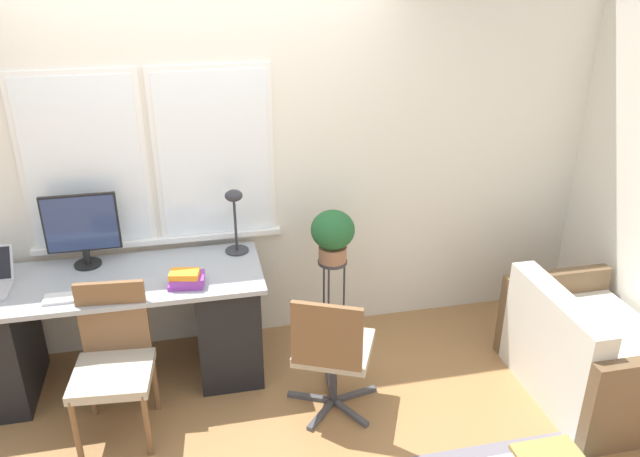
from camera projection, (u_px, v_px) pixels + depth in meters
ground_plane at (229, 398)px, 4.03m from camera, size 14.00×14.00×0.00m
wall_back_with_window at (205, 162)px, 4.17m from camera, size 9.00×0.12×2.70m
desk at (115, 328)px, 4.05m from camera, size 1.92×0.70×0.77m
monitor at (82, 228)px, 3.96m from camera, size 0.46×0.17×0.49m
keyboard at (80, 296)px, 3.69m from camera, size 0.41×0.12×0.02m
mouse at (127, 290)px, 3.75m from camera, size 0.03×0.06×0.03m
desk_lamp at (235, 210)px, 4.12m from camera, size 0.16×0.16×0.45m
book_stack at (186, 279)px, 3.80m from camera, size 0.23×0.17×0.11m
desk_chair_wooden at (113, 360)px, 3.61m from camera, size 0.48×0.49×0.91m
office_chair_swivel at (332, 350)px, 3.74m from camera, size 0.59×0.61×0.86m
couch_loveseat at (589, 355)px, 4.00m from camera, size 0.79×1.10×0.75m
plant_stand at (332, 276)px, 4.33m from camera, size 0.20×0.20×0.70m
potted_plant at (333, 233)px, 4.19m from camera, size 0.30×0.30×0.37m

